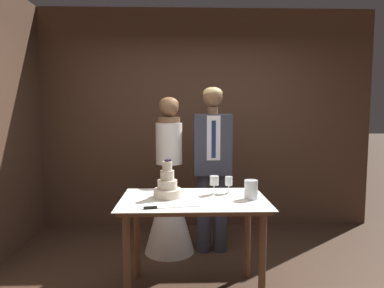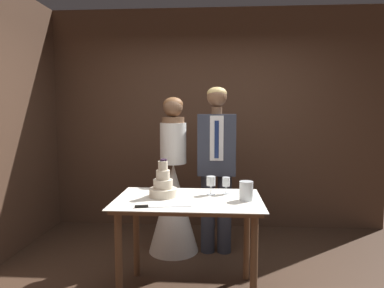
{
  "view_description": "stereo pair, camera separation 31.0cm",
  "coord_description": "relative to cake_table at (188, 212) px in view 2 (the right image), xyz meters",
  "views": [
    {
      "loc": [
        -0.28,
        -2.55,
        1.53
      ],
      "look_at": [
        -0.18,
        0.63,
        1.22
      ],
      "focal_mm": 32.0,
      "sensor_mm": 36.0,
      "label": 1
    },
    {
      "loc": [
        0.03,
        -2.54,
        1.53
      ],
      "look_at": [
        -0.18,
        0.63,
        1.22
      ],
      "focal_mm": 32.0,
      "sensor_mm": 36.0,
      "label": 2
    }
  ],
  "objects": [
    {
      "name": "groom",
      "position": [
        0.23,
        0.87,
        0.29
      ],
      "size": [
        0.4,
        0.25,
        1.78
      ],
      "color": "#333847",
      "rests_on": "ground_plane"
    },
    {
      "name": "wine_glass_near",
      "position": [
        0.31,
        0.18,
        0.21
      ],
      "size": [
        0.06,
        0.06,
        0.15
      ],
      "color": "silver",
      "rests_on": "cake_table"
    },
    {
      "name": "bride",
      "position": [
        -0.23,
        0.87,
        -0.09
      ],
      "size": [
        0.54,
        0.54,
        1.67
      ],
      "color": "white",
      "rests_on": "ground_plane"
    },
    {
      "name": "hurricane_candle",
      "position": [
        0.47,
        -0.02,
        0.19
      ],
      "size": [
        0.11,
        0.11,
        0.15
      ],
      "color": "silver",
      "rests_on": "cake_table"
    },
    {
      "name": "wall_back",
      "position": [
        0.18,
        1.79,
        0.71
      ],
      "size": [
        4.43,
        0.12,
        2.83
      ],
      "primitive_type": "cube",
      "color": "#513828",
      "rests_on": "ground_plane"
    },
    {
      "name": "tiered_cake",
      "position": [
        -0.22,
        0.05,
        0.21
      ],
      "size": [
        0.23,
        0.23,
        0.32
      ],
      "color": "beige",
      "rests_on": "cake_table"
    },
    {
      "name": "wine_glass_middle",
      "position": [
        0.19,
        0.15,
        0.23
      ],
      "size": [
        0.08,
        0.08,
        0.16
      ],
      "color": "silver",
      "rests_on": "cake_table"
    },
    {
      "name": "cake_knife",
      "position": [
        -0.25,
        -0.27,
        0.12
      ],
      "size": [
        0.42,
        0.09,
        0.02
      ],
      "rotation": [
        0.0,
        0.0,
        0.17
      ],
      "color": "silver",
      "rests_on": "cake_table"
    },
    {
      "name": "cake_table",
      "position": [
        0.0,
        0.0,
        0.0
      ],
      "size": [
        1.19,
        0.76,
        0.81
      ],
      "color": "brown",
      "rests_on": "ground_plane"
    }
  ]
}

